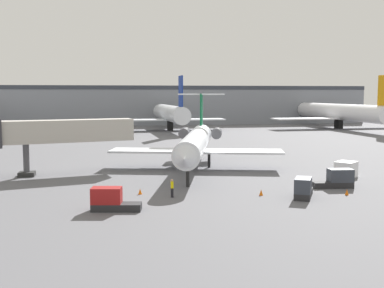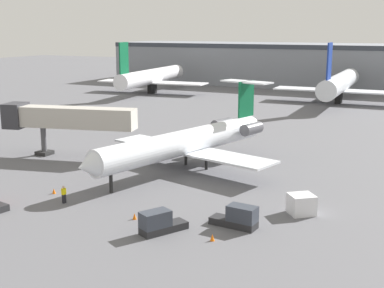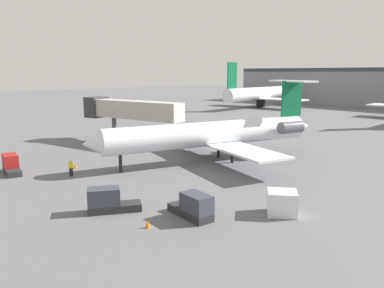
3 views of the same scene
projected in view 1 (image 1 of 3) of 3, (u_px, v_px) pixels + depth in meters
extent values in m
cube|color=#5B5B60|center=(219.00, 171.00, 59.24)|extent=(400.00, 400.00, 0.10)
cylinder|color=silver|center=(196.00, 143.00, 59.23)|extent=(9.58, 26.04, 2.87)
cone|color=silver|center=(185.00, 158.00, 45.46)|extent=(3.21, 2.83, 2.73)
cone|color=silver|center=(202.00, 134.00, 73.10)|extent=(3.03, 3.15, 2.44)
cube|color=silver|center=(243.00, 151.00, 59.88)|extent=(10.79, 6.85, 0.24)
cube|color=silver|center=(150.00, 151.00, 60.80)|extent=(10.79, 6.85, 0.24)
cylinder|color=#595960|center=(217.00, 133.00, 69.01)|extent=(2.28, 3.48, 1.50)
cylinder|color=#595960|center=(185.00, 133.00, 69.38)|extent=(2.28, 3.48, 1.50)
cube|color=#0C5933|center=(201.00, 109.00, 70.83)|extent=(1.06, 3.15, 4.66)
cube|color=silver|center=(201.00, 94.00, 70.59)|extent=(7.19, 4.09, 0.20)
cylinder|color=black|center=(188.00, 178.00, 48.48)|extent=(0.36, 0.36, 1.94)
cylinder|color=black|center=(209.00, 160.00, 61.34)|extent=(0.36, 0.36, 1.94)
cylinder|color=black|center=(184.00, 160.00, 61.59)|extent=(0.36, 0.36, 1.94)
cube|color=#B7B2A8|center=(63.00, 131.00, 56.07)|extent=(16.74, 6.42, 2.60)
cylinder|color=#4C4C51|center=(26.00, 160.00, 54.72)|extent=(0.70, 0.70, 3.79)
cube|color=#262626|center=(27.00, 174.00, 54.89)|extent=(1.80, 1.80, 0.50)
cube|color=black|center=(172.00, 193.00, 43.72)|extent=(0.27, 0.34, 0.85)
cube|color=yellow|center=(172.00, 185.00, 43.65)|extent=(0.30, 0.42, 0.60)
sphere|color=tan|center=(172.00, 180.00, 43.60)|extent=(0.24, 0.24, 0.24)
cube|color=#262628|center=(117.00, 207.00, 38.73)|extent=(4.19, 2.09, 0.60)
cube|color=maroon|center=(107.00, 195.00, 38.63)|extent=(2.61, 1.81, 1.30)
cube|color=#262628|center=(304.00, 194.00, 43.86)|extent=(3.13, 4.18, 0.60)
cube|color=#333842|center=(303.00, 185.00, 43.01)|extent=(2.37, 2.78, 1.30)
cube|color=#262628|center=(332.00, 185.00, 48.20)|extent=(4.12, 1.79, 0.60)
cube|color=#333842|center=(340.00, 175.00, 48.17)|extent=(2.53, 1.63, 1.30)
cube|color=silver|center=(346.00, 169.00, 54.17)|extent=(2.92, 2.89, 1.79)
cone|color=orange|center=(347.00, 192.00, 44.64)|extent=(0.36, 0.36, 0.55)
cone|color=orange|center=(140.00, 191.00, 45.01)|extent=(0.36, 0.36, 0.55)
cone|color=orange|center=(261.00, 192.00, 44.51)|extent=(0.36, 0.36, 0.55)
cube|color=gray|center=(147.00, 105.00, 153.47)|extent=(138.19, 23.03, 11.90)
cube|color=#333842|center=(151.00, 87.00, 141.85)|extent=(138.19, 0.60, 1.20)
cylinder|color=silver|center=(170.00, 113.00, 122.97)|extent=(5.06, 33.69, 4.11)
cube|color=navy|center=(181.00, 91.00, 108.00)|extent=(0.41, 4.01, 7.00)
cube|color=silver|center=(170.00, 120.00, 123.14)|extent=(28.37, 6.80, 0.30)
cube|color=black|center=(170.00, 126.00, 123.31)|extent=(1.20, 2.80, 2.40)
cylinder|color=white|center=(339.00, 112.00, 129.66)|extent=(5.26, 43.99, 4.32)
cube|color=orange|center=(383.00, 90.00, 109.64)|extent=(0.39, 4.01, 7.00)
cube|color=white|center=(339.00, 118.00, 129.85)|extent=(37.00, 6.79, 0.30)
cube|color=black|center=(338.00, 124.00, 130.02)|extent=(1.20, 2.80, 2.40)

